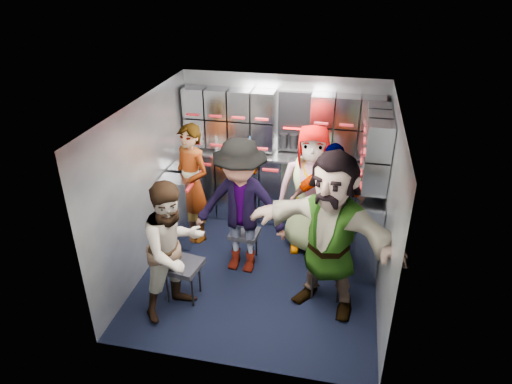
% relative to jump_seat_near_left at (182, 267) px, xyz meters
% --- Properties ---
extents(floor, '(3.00, 3.00, 0.00)m').
position_rel_jump_seat_near_left_xyz_m(floor, '(0.76, 0.65, -0.42)').
color(floor, black).
rests_on(floor, ground).
extents(wall_back, '(2.80, 0.04, 2.10)m').
position_rel_jump_seat_near_left_xyz_m(wall_back, '(0.76, 2.15, 0.63)').
color(wall_back, '#9399A0').
rests_on(wall_back, ground).
extents(wall_left, '(0.04, 3.00, 2.10)m').
position_rel_jump_seat_near_left_xyz_m(wall_left, '(-0.64, 0.65, 0.63)').
color(wall_left, '#9399A0').
rests_on(wall_left, ground).
extents(wall_right, '(0.04, 3.00, 2.10)m').
position_rel_jump_seat_near_left_xyz_m(wall_right, '(2.16, 0.65, 0.63)').
color(wall_right, '#9399A0').
rests_on(wall_right, ground).
extents(ceiling, '(2.80, 3.00, 0.02)m').
position_rel_jump_seat_near_left_xyz_m(ceiling, '(0.76, 0.65, 1.68)').
color(ceiling, silver).
rests_on(ceiling, wall_back).
extents(cart_bank_back, '(2.68, 0.38, 0.99)m').
position_rel_jump_seat_near_left_xyz_m(cart_bank_back, '(0.76, 1.94, 0.08)').
color(cart_bank_back, '#A7ADB8').
rests_on(cart_bank_back, ground).
extents(cart_bank_left, '(0.38, 0.76, 0.99)m').
position_rel_jump_seat_near_left_xyz_m(cart_bank_left, '(-0.43, 1.21, 0.08)').
color(cart_bank_left, '#A7ADB8').
rests_on(cart_bank_left, ground).
extents(counter, '(2.68, 0.42, 0.03)m').
position_rel_jump_seat_near_left_xyz_m(counter, '(0.76, 1.94, 0.60)').
color(counter, '#B2B5BA').
rests_on(counter, cart_bank_back).
extents(locker_bank_back, '(2.68, 0.28, 0.82)m').
position_rel_jump_seat_near_left_xyz_m(locker_bank_back, '(0.76, 2.00, 1.07)').
color(locker_bank_back, '#A7ADB8').
rests_on(locker_bank_back, wall_back).
extents(locker_bank_right, '(0.28, 1.00, 0.82)m').
position_rel_jump_seat_near_left_xyz_m(locker_bank_right, '(2.01, 1.35, 1.07)').
color(locker_bank_right, '#A7ADB8').
rests_on(locker_bank_right, wall_right).
extents(right_cabinet, '(0.28, 1.20, 1.00)m').
position_rel_jump_seat_near_left_xyz_m(right_cabinet, '(2.01, 1.25, 0.08)').
color(right_cabinet, '#A7ADB8').
rests_on(right_cabinet, ground).
extents(coffee_niche, '(0.46, 0.16, 0.84)m').
position_rel_jump_seat_near_left_xyz_m(coffee_niche, '(0.94, 2.06, 1.05)').
color(coffee_niche, black).
rests_on(coffee_niche, wall_back).
extents(red_latch_strip, '(2.60, 0.02, 0.03)m').
position_rel_jump_seat_near_left_xyz_m(red_latch_strip, '(0.76, 1.74, 0.46)').
color(red_latch_strip, maroon).
rests_on(red_latch_strip, cart_bank_back).
extents(jump_seat_near_left, '(0.45, 0.44, 0.47)m').
position_rel_jump_seat_near_left_xyz_m(jump_seat_near_left, '(0.00, 0.00, 0.00)').
color(jump_seat_near_left, black).
rests_on(jump_seat_near_left, ground).
extents(jump_seat_mid_left, '(0.37, 0.35, 0.41)m').
position_rel_jump_seat_near_left_xyz_m(jump_seat_mid_left, '(0.51, 0.86, -0.05)').
color(jump_seat_mid_left, black).
rests_on(jump_seat_mid_left, ground).
extents(jump_seat_center, '(0.42, 0.40, 0.44)m').
position_rel_jump_seat_near_left_xyz_m(jump_seat_center, '(1.26, 1.50, -0.03)').
color(jump_seat_center, black).
rests_on(jump_seat_center, ground).
extents(jump_seat_mid_right, '(0.44, 0.42, 0.45)m').
position_rel_jump_seat_near_left_xyz_m(jump_seat_mid_right, '(1.52, 1.13, -0.02)').
color(jump_seat_mid_right, black).
rests_on(jump_seat_mid_right, ground).
extents(jump_seat_near_right, '(0.46, 0.45, 0.46)m').
position_rel_jump_seat_near_left_xyz_m(jump_seat_near_right, '(1.58, 0.39, -0.01)').
color(jump_seat_near_right, black).
rests_on(jump_seat_near_right, ground).
extents(attendant_standing, '(0.71, 0.63, 1.63)m').
position_rel_jump_seat_near_left_xyz_m(attendant_standing, '(-0.29, 1.23, 0.40)').
color(attendant_standing, black).
rests_on(attendant_standing, ground).
extents(attendant_arc_a, '(0.91, 0.96, 1.56)m').
position_rel_jump_seat_near_left_xyz_m(attendant_arc_a, '(-0.00, -0.18, 0.36)').
color(attendant_arc_a, black).
rests_on(attendant_arc_a, ground).
extents(attendant_arc_b, '(1.15, 0.72, 1.72)m').
position_rel_jump_seat_near_left_xyz_m(attendant_arc_b, '(0.51, 0.68, 0.44)').
color(attendant_arc_b, black).
rests_on(attendant_arc_b, ground).
extents(attendant_arc_c, '(0.88, 0.61, 1.71)m').
position_rel_jump_seat_near_left_xyz_m(attendant_arc_c, '(1.26, 1.32, 0.44)').
color(attendant_arc_c, black).
rests_on(attendant_arc_c, ground).
extents(attendant_arc_d, '(0.97, 0.41, 1.65)m').
position_rel_jump_seat_near_left_xyz_m(attendant_arc_d, '(1.52, 0.95, 0.41)').
color(attendant_arc_d, black).
rests_on(attendant_arc_d, ground).
extents(attendant_arc_e, '(1.81, 1.12, 1.86)m').
position_rel_jump_seat_near_left_xyz_m(attendant_arc_e, '(1.58, 0.21, 0.51)').
color(attendant_arc_e, black).
rests_on(attendant_arc_e, ground).
extents(bottle_left, '(0.07, 0.07, 0.24)m').
position_rel_jump_seat_near_left_xyz_m(bottle_left, '(-0.12, 1.89, 0.73)').
color(bottle_left, white).
rests_on(bottle_left, counter).
extents(bottle_mid, '(0.07, 0.07, 0.24)m').
position_rel_jump_seat_near_left_xyz_m(bottle_mid, '(0.35, 1.89, 0.73)').
color(bottle_mid, white).
rests_on(bottle_mid, counter).
extents(bottle_right, '(0.06, 0.06, 0.27)m').
position_rel_jump_seat_near_left_xyz_m(bottle_right, '(1.75, 1.89, 0.75)').
color(bottle_right, white).
rests_on(bottle_right, counter).
extents(cup_left, '(0.07, 0.07, 0.10)m').
position_rel_jump_seat_near_left_xyz_m(cup_left, '(0.05, 1.88, 0.66)').
color(cup_left, beige).
rests_on(cup_left, counter).
extents(cup_right, '(0.08, 0.08, 0.10)m').
position_rel_jump_seat_near_left_xyz_m(cup_right, '(1.19, 1.88, 0.66)').
color(cup_right, beige).
rests_on(cup_right, counter).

